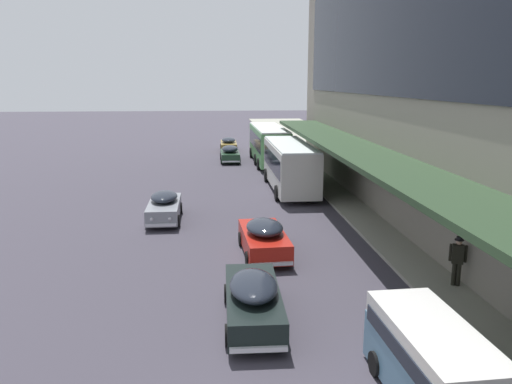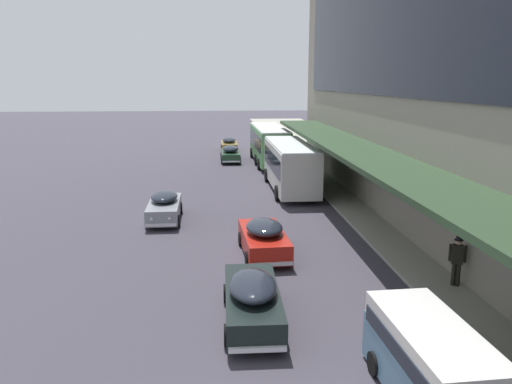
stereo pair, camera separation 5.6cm
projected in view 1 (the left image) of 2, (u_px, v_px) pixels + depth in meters
The scene contains 9 objects.
transit_bus_kerbside_front at pixel (269, 143), 45.65m from camera, with size 2.93×10.74×3.36m.
transit_bus_kerbside_rear at pixel (290, 164), 34.30m from camera, with size 2.83×9.60×3.29m.
sedan_second_near at pixel (264, 238), 21.71m from camera, with size 2.08×4.61×1.60m.
sedan_trailing_near at pixel (230, 154), 46.86m from camera, with size 1.83×4.72×1.55m.
sedan_oncoming_rear at pixel (253, 299), 15.63m from camera, with size 1.87×4.89×1.59m.
sedan_lead_mid at pixel (164, 206), 27.19m from camera, with size 1.81×4.59×1.54m.
sedan_trailing_mid at pixel (229, 144), 53.86m from camera, with size 1.86×4.87×1.52m.
vw_van at pixel (430, 358), 11.72m from camera, with size 2.03×4.61×1.96m.
pedestrian_at_kerb at pixel (458, 259), 18.03m from camera, with size 0.57×0.38×1.86m.
Camera 1 is at (-1.16, -8.34, 7.47)m, focal length 35.00 mm.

